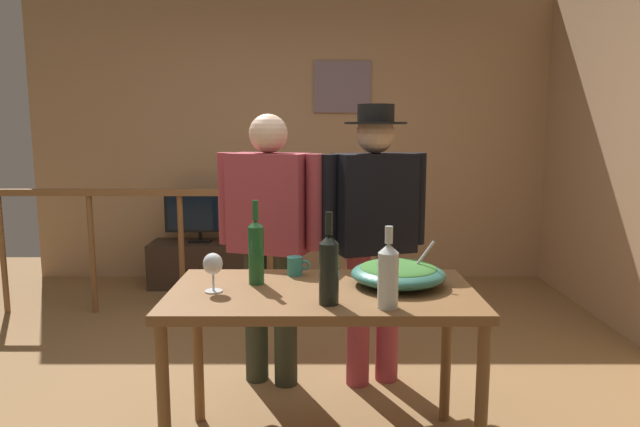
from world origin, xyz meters
TOP-DOWN VIEW (x-y plane):
  - ground_plane at (0.00, 0.00)m, footprint 6.79×6.79m
  - back_wall at (0.00, 2.61)m, footprint 4.89×0.10m
  - framed_picture at (0.48, 2.55)m, footprint 0.52×0.03m
  - stair_railing at (-0.32, 1.49)m, footprint 2.87×0.10m
  - tv_console at (-0.82, 2.26)m, footprint 0.90×0.40m
  - flat_screen_tv at (-0.82, 2.23)m, footprint 0.61×0.12m
  - serving_table at (0.28, -0.48)m, footprint 1.30×0.69m
  - salad_bowl at (0.61, -0.41)m, footprint 0.41×0.41m
  - wine_glass at (-0.18, -0.51)m, footprint 0.08×0.08m
  - wine_bottle_green at (-0.01, -0.39)m, footprint 0.07×0.07m
  - wine_bottle_dark at (0.30, -0.68)m, footprint 0.08×0.08m
  - wine_bottle_clear at (0.53, -0.72)m, footprint 0.08×0.08m
  - mug_teal at (0.15, -0.24)m, footprint 0.11×0.07m
  - person_standing_left at (-0.01, 0.26)m, footprint 0.59×0.35m
  - person_standing_right at (0.57, 0.26)m, footprint 0.59×0.35m

SIDE VIEW (x-z plane):
  - ground_plane at x=0.00m, z-range 0.00..0.00m
  - tv_console at x=-0.82m, z-range 0.00..0.41m
  - stair_railing at x=-0.32m, z-range 0.13..1.16m
  - serving_table at x=0.28m, z-range 0.30..1.06m
  - flat_screen_tv at x=-0.82m, z-range 0.45..0.92m
  - mug_teal at x=0.15m, z-range 0.76..0.85m
  - salad_bowl at x=0.61m, z-range 0.71..0.92m
  - wine_glass at x=-0.18m, z-range 0.79..0.96m
  - wine_bottle_clear at x=0.53m, z-range 0.73..1.05m
  - person_standing_left at x=-0.01m, z-range 0.14..1.65m
  - wine_bottle_dark at x=0.30m, z-range 0.73..1.09m
  - wine_bottle_green at x=-0.01m, z-range 0.73..1.10m
  - person_standing_right at x=0.57m, z-range 0.14..1.71m
  - back_wall at x=0.00m, z-range 0.00..2.66m
  - framed_picture at x=0.48m, z-range 1.58..2.05m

